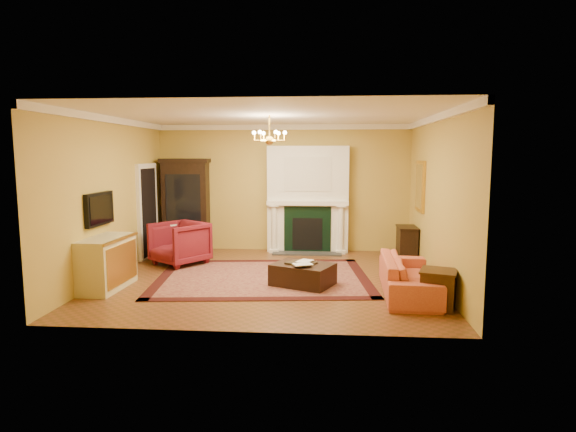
# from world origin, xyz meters

# --- Properties ---
(floor) EXTENTS (6.00, 5.50, 0.02)m
(floor) POSITION_xyz_m (0.00, 0.00, -0.01)
(floor) COLOR brown
(floor) RESTS_ON ground
(ceiling) EXTENTS (6.00, 5.50, 0.02)m
(ceiling) POSITION_xyz_m (0.00, 0.00, 3.01)
(ceiling) COLOR white
(ceiling) RESTS_ON wall_back
(wall_back) EXTENTS (6.00, 0.02, 3.00)m
(wall_back) POSITION_xyz_m (0.00, 2.76, 1.50)
(wall_back) COLOR gold
(wall_back) RESTS_ON floor
(wall_front) EXTENTS (6.00, 0.02, 3.00)m
(wall_front) POSITION_xyz_m (0.00, -2.76, 1.50)
(wall_front) COLOR gold
(wall_front) RESTS_ON floor
(wall_left) EXTENTS (0.02, 5.50, 3.00)m
(wall_left) POSITION_xyz_m (-3.01, 0.00, 1.50)
(wall_left) COLOR gold
(wall_left) RESTS_ON floor
(wall_right) EXTENTS (0.02, 5.50, 3.00)m
(wall_right) POSITION_xyz_m (3.01, 0.00, 1.50)
(wall_right) COLOR gold
(wall_right) RESTS_ON floor
(fireplace) EXTENTS (1.90, 0.70, 2.50)m
(fireplace) POSITION_xyz_m (0.60, 2.57, 1.19)
(fireplace) COLOR white
(fireplace) RESTS_ON wall_back
(crown_molding) EXTENTS (6.00, 5.50, 0.12)m
(crown_molding) POSITION_xyz_m (0.00, 0.96, 2.94)
(crown_molding) COLOR white
(crown_molding) RESTS_ON ceiling
(doorway) EXTENTS (0.08, 1.05, 2.10)m
(doorway) POSITION_xyz_m (-2.95, 1.70, 1.05)
(doorway) COLOR silver
(doorway) RESTS_ON wall_left
(tv_panel) EXTENTS (0.09, 0.95, 0.58)m
(tv_panel) POSITION_xyz_m (-2.95, -0.60, 1.35)
(tv_panel) COLOR black
(tv_panel) RESTS_ON wall_left
(gilt_mirror) EXTENTS (0.06, 0.76, 1.05)m
(gilt_mirror) POSITION_xyz_m (2.97, 1.40, 1.65)
(gilt_mirror) COLOR gold
(gilt_mirror) RESTS_ON wall_right
(chandelier) EXTENTS (0.63, 0.55, 0.53)m
(chandelier) POSITION_xyz_m (-0.00, 0.00, 2.61)
(chandelier) COLOR gold
(chandelier) RESTS_ON ceiling
(oriental_rug) EXTENTS (4.22, 3.34, 0.02)m
(oriental_rug) POSITION_xyz_m (-0.14, 0.04, 0.01)
(oriental_rug) COLOR #460F1B
(oriental_rug) RESTS_ON floor
(china_cabinet) EXTENTS (1.08, 0.53, 2.11)m
(china_cabinet) POSITION_xyz_m (-2.31, 2.49, 1.05)
(china_cabinet) COLOR black
(china_cabinet) RESTS_ON floor
(wingback_armchair) EXTENTS (1.31, 1.30, 0.99)m
(wingback_armchair) POSITION_xyz_m (-2.03, 1.00, 0.50)
(wingback_armchair) COLOR maroon
(wingback_armchair) RESTS_ON floor
(pedestal_table) EXTENTS (0.44, 0.44, 0.79)m
(pedestal_table) POSITION_xyz_m (-2.43, 1.50, 0.46)
(pedestal_table) COLOR black
(pedestal_table) RESTS_ON floor
(commode) EXTENTS (0.62, 1.23, 0.90)m
(commode) POSITION_xyz_m (-2.73, -0.91, 0.45)
(commode) COLOR beige
(commode) RESTS_ON floor
(coral_sofa) EXTENTS (0.71, 2.13, 0.82)m
(coral_sofa) POSITION_xyz_m (2.40, -0.83, 0.41)
(coral_sofa) COLOR #CA6240
(coral_sofa) RESTS_ON floor
(end_table) EXTENTS (0.61, 0.61, 0.56)m
(end_table) POSITION_xyz_m (2.72, -1.54, 0.28)
(end_table) COLOR #39240F
(end_table) RESTS_ON floor
(console_table) EXTENTS (0.38, 0.66, 0.73)m
(console_table) POSITION_xyz_m (2.78, 1.69, 0.37)
(console_table) COLOR black
(console_table) RESTS_ON floor
(leather_ottoman) EXTENTS (1.21, 1.08, 0.37)m
(leather_ottoman) POSITION_xyz_m (0.63, -0.44, 0.20)
(leather_ottoman) COLOR black
(leather_ottoman) RESTS_ON oriental_rug
(ottoman_tray) EXTENTS (0.58, 0.54, 0.03)m
(ottoman_tray) POSITION_xyz_m (0.60, -0.45, 0.41)
(ottoman_tray) COLOR black
(ottoman_tray) RESTS_ON leather_ottoman
(book_a) EXTENTS (0.21, 0.12, 0.30)m
(book_a) POSITION_xyz_m (0.56, -0.40, 0.57)
(book_a) COLOR gray
(book_a) RESTS_ON ottoman_tray
(book_b) EXTENTS (0.11, 0.22, 0.32)m
(book_b) POSITION_xyz_m (0.60, -0.57, 0.58)
(book_b) COLOR gray
(book_b) RESTS_ON ottoman_tray
(topiary_left) EXTENTS (0.17, 0.17, 0.45)m
(topiary_left) POSITION_xyz_m (-0.14, 2.53, 1.48)
(topiary_left) COLOR gray
(topiary_left) RESTS_ON fireplace
(topiary_right) EXTENTS (0.16, 0.16, 0.43)m
(topiary_right) POSITION_xyz_m (1.35, 2.53, 1.47)
(topiary_right) COLOR gray
(topiary_right) RESTS_ON fireplace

